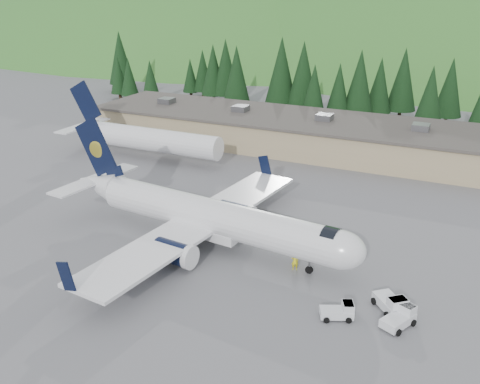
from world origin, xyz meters
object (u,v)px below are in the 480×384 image
second_airliner (140,137)px  baggage_tug_a (340,311)px  airliner (207,217)px  baggage_tug_c (400,317)px  baggage_tug_b (392,304)px  ramp_worker (295,261)px  terminal_building (294,132)px

second_airliner → baggage_tug_a: 49.68m
airliner → baggage_tug_c: bearing=-9.7°
second_airliner → baggage_tug_a: bearing=-35.9°
baggage_tug_c → baggage_tug_b: bearing=56.4°
baggage_tug_a → baggage_tug_b: baggage_tug_b is taller
ramp_worker → baggage_tug_b: bearing=136.2°
airliner → baggage_tug_b: bearing=-6.1°
second_airliner → baggage_tug_b: second_airliner is taller
baggage_tug_b → baggage_tug_a: bearing=-94.8°
baggage_tug_a → ramp_worker: size_ratio=1.60×
second_airliner → baggage_tug_b: bearing=-30.9°
baggage_tug_b → baggage_tug_c: baggage_tug_b is taller
airliner → terminal_building: airliner is taller
second_airliner → ramp_worker: size_ratio=14.53×
airliner → second_airliner: (-23.88, 21.88, 0.16)m
baggage_tug_a → second_airliner: bearing=119.9°
baggage_tug_c → airliner: bearing=99.4°
second_airliner → ramp_worker: bearing=-34.1°
ramp_worker → terminal_building: bearing=-95.8°
baggage_tug_a → ramp_worker: (-6.06, 5.94, 0.30)m
baggage_tug_b → ramp_worker: ramp_worker is taller
airliner → baggage_tug_c: size_ratio=10.58×
terminal_building → ramp_worker: 41.67m
terminal_building → baggage_tug_c: bearing=-60.4°
airliner → baggage_tug_a: airliner is taller
terminal_building → airliner: bearing=-84.0°
baggage_tug_a → terminal_building: terminal_building is taller
airliner → baggage_tug_c: 21.97m
airliner → baggage_tug_b: (20.03, -4.44, -2.38)m
baggage_tug_a → ramp_worker: 8.49m
airliner → terminal_building: (-3.97, 37.88, -0.54)m
airliner → baggage_tug_a: (16.31, -7.19, -2.52)m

